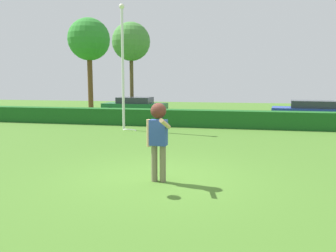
% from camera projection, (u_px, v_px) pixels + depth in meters
% --- Properties ---
extents(ground_plane, '(60.00, 60.00, 0.00)m').
position_uv_depth(ground_plane, '(159.00, 179.00, 7.84)').
color(ground_plane, '#436F25').
extents(person, '(0.56, 0.78, 1.80)m').
position_uv_depth(person, '(158.00, 131.00, 7.46)').
color(person, '#726B4F').
rests_on(person, ground).
extents(frisbee, '(0.27, 0.26, 0.10)m').
position_uv_depth(frisbee, '(130.00, 130.00, 6.84)').
color(frisbee, white).
extents(lamppost, '(0.24, 0.24, 5.79)m').
position_uv_depth(lamppost, '(123.00, 61.00, 15.46)').
color(lamppost, silver).
rests_on(lamppost, ground).
extents(hedge_row, '(26.86, 0.90, 0.85)m').
position_uv_depth(hedge_row, '(203.00, 118.00, 16.87)').
color(hedge_row, '#19561D').
rests_on(hedge_row, ground).
extents(parked_car_green, '(4.21, 1.82, 1.25)m').
position_uv_depth(parked_car_green, '(135.00, 106.00, 22.41)').
color(parked_car_green, '#1E6633').
rests_on(parked_car_green, ground).
extents(parked_car_blue, '(4.38, 2.22, 1.25)m').
position_uv_depth(parked_car_blue, '(312.00, 111.00, 18.31)').
color(parked_car_blue, '#263FA5').
rests_on(parked_car_blue, ground).
extents(willow_tree, '(2.67, 2.67, 6.39)m').
position_uv_depth(willow_tree, '(131.00, 42.00, 23.23)').
color(willow_tree, brown).
rests_on(willow_tree, ground).
extents(birch_tree, '(3.34, 3.34, 7.31)m').
position_uv_depth(birch_tree, '(89.00, 40.00, 26.53)').
color(birch_tree, brown).
rests_on(birch_tree, ground).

